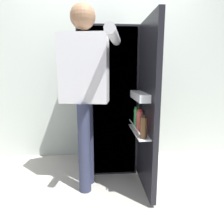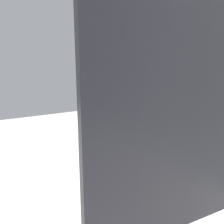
% 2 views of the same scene
% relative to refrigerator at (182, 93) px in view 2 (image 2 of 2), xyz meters
% --- Properties ---
extents(ground_plane, '(5.87, 5.87, 0.00)m').
position_rel_refrigerator_xyz_m(ground_plane, '(-0.03, -0.51, -0.83)').
color(ground_plane, '#B7B2A8').
extents(refrigerator, '(0.71, 1.26, 1.66)m').
position_rel_refrigerator_xyz_m(refrigerator, '(0.00, 0.00, 0.00)').
color(refrigerator, black).
rests_on(refrigerator, ground_plane).
extents(person, '(0.59, 0.83, 1.78)m').
position_rel_refrigerator_xyz_m(person, '(-0.26, -0.49, 0.26)').
color(person, '#2D334C').
rests_on(person, ground_plane).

